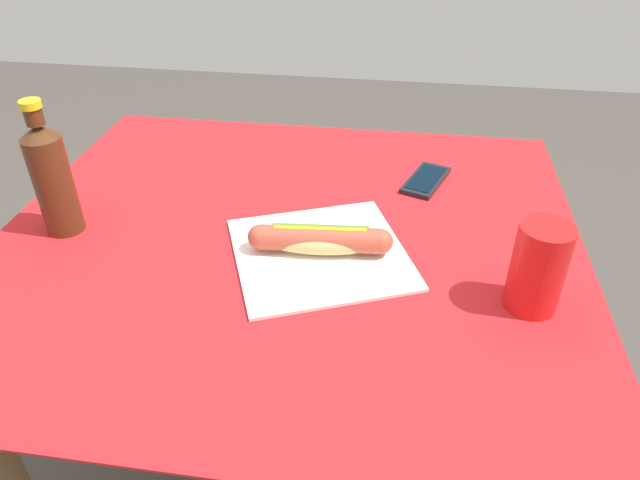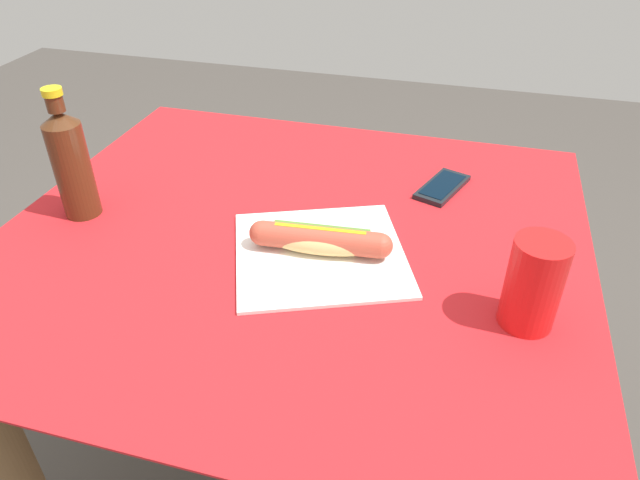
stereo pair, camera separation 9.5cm
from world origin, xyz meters
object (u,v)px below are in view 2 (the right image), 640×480
object	(u,v)px
soda_bottle	(71,162)
hot_dog	(320,240)
cell_phone	(442,187)
drinking_cup	(534,284)

from	to	relation	value
soda_bottle	hot_dog	bearing A→B (deg)	-1.39
hot_dog	cell_phone	xyz separation A→B (m)	(0.17, 0.28, -0.02)
cell_phone	drinking_cup	bearing A→B (deg)	-66.91
drinking_cup	hot_dog	bearing A→B (deg)	166.36
cell_phone	drinking_cup	xyz separation A→B (m)	(0.15, -0.35, 0.06)
soda_bottle	drinking_cup	xyz separation A→B (m)	(0.78, -0.09, -0.04)
hot_dog	soda_bottle	xyz separation A→B (m)	(-0.46, 0.01, 0.07)
hot_dog	soda_bottle	distance (m)	0.46
hot_dog	drinking_cup	size ratio (longest dim) A/B	1.73
hot_dog	drinking_cup	xyz separation A→B (m)	(0.33, -0.08, 0.04)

